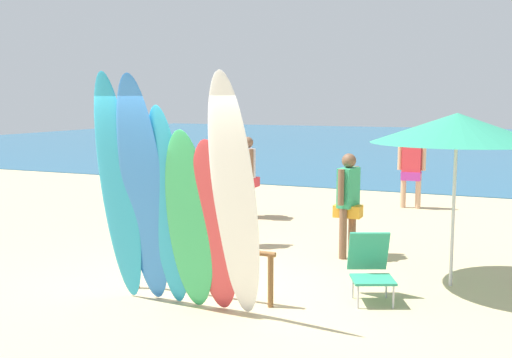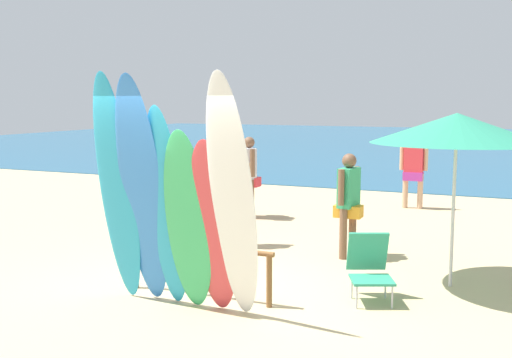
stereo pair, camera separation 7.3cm
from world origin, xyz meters
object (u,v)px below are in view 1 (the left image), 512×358
Objects in this scene: surfboard_green_3 at (189,221)px; surfboard_white_5 at (234,199)px; beach_chair_red at (370,265)px; surfboard_rack at (200,258)px; beachgoer_by_water at (348,198)px; beachgoer_photographing at (411,167)px; beachgoer_strolling at (234,192)px; surfboard_teal_0 at (118,189)px; surfboard_red_4 at (215,227)px; beachgoer_near_rack at (248,171)px; surfboard_blue_1 at (143,192)px; surfboard_teal_2 at (168,208)px; beach_umbrella at (457,128)px.

surfboard_green_3 is 0.70m from surfboard_white_5.
surfboard_white_5 is 2.06m from beach_chair_red.
surfboard_green_3 is (0.14, -0.50, 0.57)m from surfboard_rack.
beach_chair_red is (1.83, 1.27, -0.64)m from surfboard_green_3.
beachgoer_by_water is 4.84m from beachgoer_photographing.
surfboard_rack is 1.25× the size of beachgoer_strolling.
surfboard_green_3 is at bearing 3.68° from surfboard_teal_0.
surfboard_white_5 is at bearing -38.28° from surfboard_rack.
beachgoer_by_water is at bearing 76.72° from surfboard_red_4.
surfboard_teal_0 is 1.66× the size of beachgoer_near_rack.
beachgoer_by_water is at bearing -168.92° from beachgoer_near_rack.
beach_chair_red is (0.79, -1.91, -0.51)m from beachgoer_by_water.
surfboard_red_4 is 3.25m from beachgoer_by_water.
beachgoer_photographing is (1.85, 8.06, -0.42)m from surfboard_blue_1.
surfboard_teal_2 reaches higher than beachgoer_strolling.
beachgoer_photographing reaches higher than surfboard_rack.
beachgoer_near_rack is at bearing 106.50° from surfboard_green_3.
surfboard_teal_2 is at bearing -108.01° from surfboard_rack.
surfboard_blue_1 is 1.70× the size of beachgoer_photographing.
surfboard_teal_2 is 1.17× the size of surfboard_red_4.
surfboard_red_4 reaches higher than beachgoer_strolling.
beachgoer_by_water is at bearing 129.40° from beachgoer_strolling.
surfboard_rack is 1.23× the size of beachgoer_by_water.
beach_umbrella is at bearing 113.72° from beachgoer_strolling.
surfboard_green_3 is 1.32× the size of beachgoer_by_water.
surfboard_rack is 2.11m from beach_chair_red.
surfboard_teal_0 is at bearing -145.68° from surfboard_rack.
beachgoer_photographing is at bearing 72.75° from surfboard_blue_1.
surfboard_green_3 is 3.64m from beach_umbrella.
beachgoer_near_rack is at bearing -141.76° from beachgoer_photographing.
surfboard_rack is 0.83× the size of surfboard_teal_2.
beachgoer_near_rack is 5.64m from beach_umbrella.
surfboard_teal_2 is 1.47× the size of beachgoer_photographing.
surfboard_teal_2 is at bearing 49.02° from beachgoer_strolling.
surfboard_white_5 is at bearing -20.97° from surfboard_red_4.
surfboard_white_5 is at bearing -9.70° from surfboard_green_3.
surfboard_red_4 is 1.22× the size of beachgoer_near_rack.
surfboard_white_5 is 3.33m from beachgoer_by_water.
surfboard_rack is at bearing 104.61° from surfboard_green_3.
surfboard_teal_0 is at bearing -106.67° from beachgoer_photographing.
surfboard_white_5 is 1.75× the size of beachgoer_strolling.
surfboard_teal_0 is 1.00× the size of surfboard_white_5.
surfboard_teal_2 is 3.82m from beach_umbrella.
surfboard_white_5 reaches higher than surfboard_teal_2.
beachgoer_by_water is at bearing -93.97° from beachgoer_photographing.
beach_chair_red is (1.21, 1.37, -0.95)m from surfboard_white_5.
surfboard_red_4 is 2.50× the size of beach_chair_red.
surfboard_white_5 reaches higher than surfboard_blue_1.
surfboard_rack is 0.71× the size of surfboard_white_5.
beachgoer_near_rack is 1.02× the size of beachgoer_photographing.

